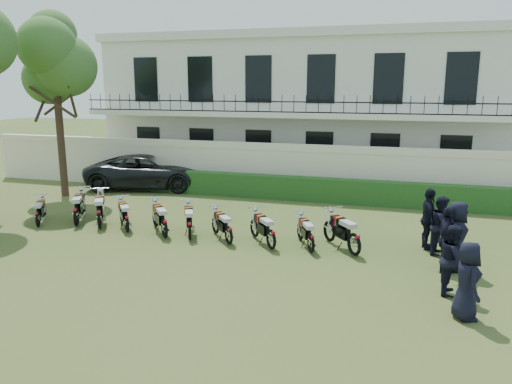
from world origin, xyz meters
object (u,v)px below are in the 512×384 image
Objects in this scene: suv at (149,172)px; officer_5 at (428,219)px; motorcycle_8 at (311,239)px; motorcycle_4 at (164,224)px; motorcycle_6 at (229,231)px; officer_3 at (456,236)px; motorcycle_7 at (271,234)px; motorcycle_9 at (354,239)px; officer_1 at (453,260)px; officer_4 at (442,225)px; motorcycle_1 at (76,212)px; motorcycle_5 at (190,226)px; motorcycle_3 at (127,219)px; officer_0 at (467,281)px; motorcycle_0 at (38,215)px; motorcycle_2 at (99,214)px; tree_west_near at (55,59)px; officer_2 at (446,240)px.

officer_5 reaches higher than suv.
motorcycle_4 is at bearing 152.92° from motorcycle_8.
officer_3 is (6.46, -0.22, 0.47)m from motorcycle_6.
motorcycle_9 is (2.42, 0.15, 0.04)m from motorcycle_7.
officer_4 is (-0.11, 2.93, 0.02)m from officer_1.
motorcycle_9 is (9.56, -0.30, -0.00)m from motorcycle_1.
motorcycle_5 is at bearing -31.07° from motorcycle_1.
motorcycle_3 is at bearing 137.58° from motorcycle_7.
motorcycle_1 reaches higher than motorcycle_3.
motorcycle_6 is 0.87× the size of officer_0.
motorcycle_0 is at bearing 146.20° from motorcycle_3.
motorcycle_8 is (9.54, 0.07, 0.02)m from motorcycle_0.
officer_1 is 0.98× the size of officer_4.
motorcycle_6 reaches higher than motorcycle_8.
motorcycle_2 is 2.63m from motorcycle_4.
motorcycle_1 reaches higher than motorcycle_6.
motorcycle_3 is at bearing -171.32° from suv.
motorcycle_8 is at bearing -36.74° from motorcycle_7.
motorcycle_7 is 0.93× the size of officer_1.
motorcycle_4 is 8.67m from officer_3.
motorcycle_8 is 0.99× the size of officer_0.
motorcycle_0 is 7.18m from suv.
motorcycle_4 is (7.17, -4.46, -5.39)m from tree_west_near.
motorcycle_6 is at bearing 84.26° from officer_3.
motorcycle_2 is 6.20m from motorcycle_7.
motorcycle_4 reaches higher than motorcycle_8.
motorcycle_0 is 8.35m from motorcycle_7.
officer_2 reaches higher than motorcycle_4.
motorcycle_0 is 13.78m from officer_0.
motorcycle_3 is at bearing 83.18° from officer_1.
motorcycle_5 reaches higher than motorcycle_0.
motorcycle_1 is 6.74m from suv.
motorcycle_0 is at bearing 141.12° from motorcycle_7.
officer_2 is at bearing -43.27° from motorcycle_3.
motorcycle_6 is at bearing 113.21° from officer_4.
motorcycle_3 is 0.81× the size of officer_3.
motorcycle_4 is 0.94× the size of officer_1.
motorcycle_4 is at bearing 84.59° from officer_3.
officer_2 is at bearing -31.01° from motorcycle_1.
tree_west_near is 17.09m from officer_2.
motorcycle_6 is 6.56m from officer_1.
motorcycle_1 is at bearing 58.03° from officer_0.
motorcycle_5 is 7.57m from officer_2.
motorcycle_2 is at bearing 137.09° from motorcycle_7.
officer_0 is 4.61m from officer_5.
motorcycle_1 is at bearing 172.72° from suv.
motorcycle_7 is 0.27× the size of suv.
officer_0 is (2.65, -3.24, 0.31)m from motorcycle_9.
officer_0 is (13.43, -3.06, 0.40)m from motorcycle_0.
motorcycle_3 is at bearing 86.58° from officer_5.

